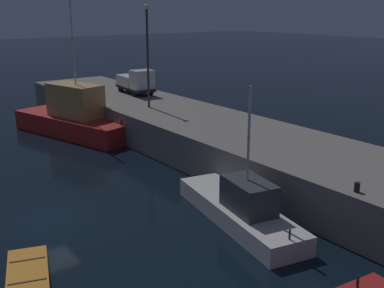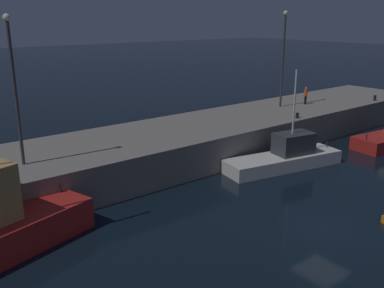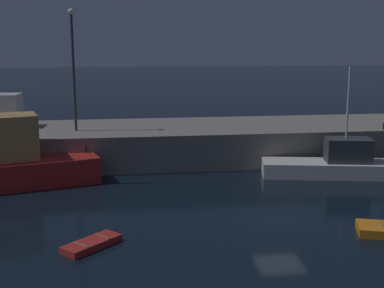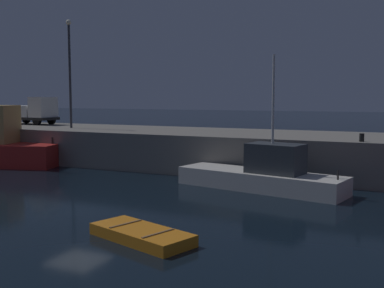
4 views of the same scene
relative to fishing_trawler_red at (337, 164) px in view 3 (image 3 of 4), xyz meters
The scene contains 5 objects.
ground_plane 10.64m from the fishing_trawler_red, 128.65° to the right, with size 320.00×320.00×0.00m, color black.
pier_quay 9.35m from the fishing_trawler_red, 135.17° to the left, with size 64.76×8.68×2.72m.
fishing_trawler_red is the anchor object (origin of this frame).
dinghy_red_small 19.48m from the fishing_trawler_red, 147.17° to the right, with size 2.82×2.78×0.35m.
lamp_post_west 20.29m from the fishing_trawler_red, 163.27° to the left, with size 0.44×0.44×8.88m.
Camera 3 is at (-8.18, -25.14, 9.40)m, focal length 48.35 mm.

